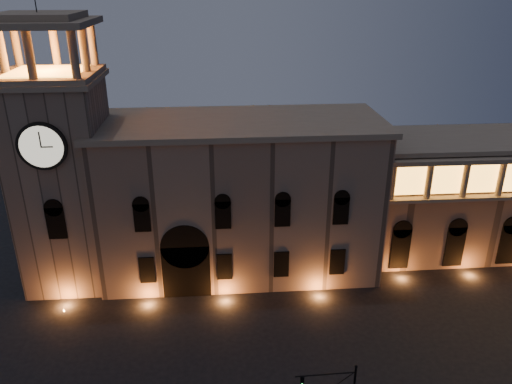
# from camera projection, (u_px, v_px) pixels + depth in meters

# --- Properties ---
(government_building) EXTENTS (30.80, 12.80, 17.60)m
(government_building) POSITION_uv_depth(u_px,v_px,m) (239.00, 197.00, 55.73)
(government_building) COLOR #816754
(government_building) RESTS_ON ground
(clock_tower) EXTENTS (9.80, 9.80, 32.40)m
(clock_tower) POSITION_uv_depth(u_px,v_px,m) (63.00, 174.00, 52.02)
(clock_tower) COLOR #816754
(clock_tower) RESTS_ON ground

